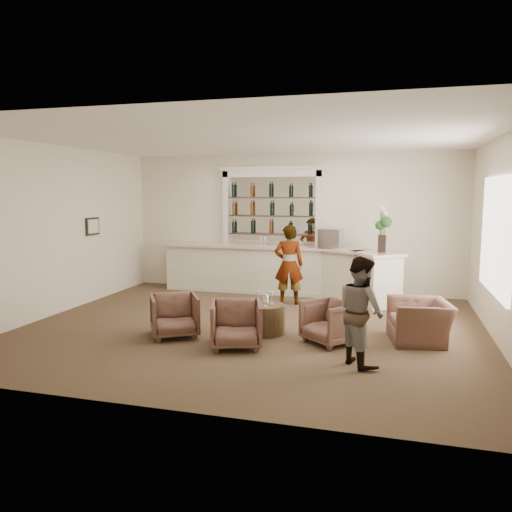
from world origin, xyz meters
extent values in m
plane|color=brown|center=(0.00, 0.00, 0.00)|extent=(8.00, 8.00, 0.00)
cube|color=beige|center=(0.00, 3.50, 1.65)|extent=(8.00, 0.04, 3.30)
cube|color=beige|center=(-4.00, 0.00, 1.65)|extent=(0.04, 7.00, 3.30)
cube|color=beige|center=(4.00, 0.00, 1.65)|extent=(0.04, 7.00, 3.30)
cube|color=white|center=(0.00, 0.00, 3.30)|extent=(8.00, 7.00, 0.04)
cube|color=white|center=(3.97, 0.50, 1.70)|extent=(0.05, 2.40, 1.90)
cube|color=black|center=(-3.97, 1.20, 1.65)|extent=(0.04, 0.46, 0.38)
cube|color=beige|center=(-3.94, 1.20, 1.65)|extent=(0.01, 0.38, 0.30)
cube|color=#ECE6CD|center=(-1.00, 3.15, 0.54)|extent=(4.00, 0.70, 1.08)
cube|color=beige|center=(-1.00, 3.13, 1.11)|extent=(4.10, 0.82, 0.06)
cube|color=#ECE6CD|center=(1.35, 2.92, 0.54)|extent=(1.12, 1.04, 1.08)
cube|color=beige|center=(1.35, 2.90, 1.11)|extent=(1.27, 1.19, 0.06)
cube|color=#ECE6CD|center=(2.05, 2.40, 0.54)|extent=(1.08, 1.14, 1.08)
cube|color=beige|center=(2.05, 2.38, 1.11)|extent=(1.24, 1.29, 0.06)
cube|color=beige|center=(-1.00, 2.82, 0.05)|extent=(4.00, 0.06, 0.10)
cube|color=white|center=(-0.50, 3.48, 1.95)|extent=(2.15, 0.02, 1.65)
cube|color=beige|center=(-1.65, 3.42, 1.45)|extent=(0.14, 0.16, 2.90)
cube|color=beige|center=(0.65, 3.42, 1.45)|extent=(0.14, 0.16, 2.90)
cube|color=beige|center=(-0.50, 3.42, 2.84)|extent=(2.52, 0.16, 0.18)
cube|color=beige|center=(-0.50, 3.42, 2.96)|extent=(2.64, 0.20, 0.08)
cube|color=#34231A|center=(-0.50, 3.37, 1.38)|extent=(2.05, 0.20, 0.03)
cube|color=#34231A|center=(-0.50, 3.37, 1.82)|extent=(2.05, 0.20, 0.03)
cube|color=#34231A|center=(-0.50, 3.37, 2.26)|extent=(2.05, 0.20, 0.03)
cylinder|color=#4F3922|center=(0.31, -0.29, 0.25)|extent=(0.68, 0.68, 0.50)
imported|color=gray|center=(0.23, 2.04, 0.85)|extent=(0.69, 0.52, 1.71)
imported|color=gray|center=(1.98, -1.43, 0.76)|extent=(0.91, 0.94, 1.52)
imported|color=brown|center=(-1.09, -0.87, 0.35)|extent=(1.04, 1.05, 0.70)
imported|color=brown|center=(0.08, -1.15, 0.36)|extent=(0.98, 0.99, 0.72)
imported|color=brown|center=(1.46, -0.55, 0.34)|extent=(1.05, 1.05, 0.69)
imported|color=brown|center=(2.82, -0.07, 0.33)|extent=(1.06, 1.16, 0.67)
cube|color=#AFB0B4|center=(1.00, 2.97, 1.36)|extent=(0.55, 0.48, 0.43)
cube|color=black|center=(2.14, 2.43, 1.32)|extent=(0.16, 0.16, 0.36)
cube|color=white|center=(0.29, -0.15, 0.56)|extent=(0.08, 0.08, 0.12)
camera|label=1|loc=(2.40, -8.29, 2.39)|focal=35.00mm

